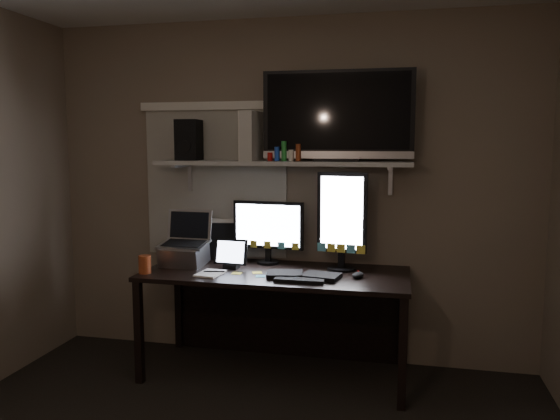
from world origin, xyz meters
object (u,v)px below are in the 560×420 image
(desk, at_px, (279,292))
(laptop, at_px, (184,239))
(tablet, at_px, (231,254))
(mouse, at_px, (358,275))
(game_console, at_px, (251,136))
(cup, at_px, (145,264))
(speaker, at_px, (189,140))
(monitor_landscape, at_px, (268,232))
(monitor_portrait, at_px, (342,221))
(keyboard, at_px, (303,275))
(tv, at_px, (338,116))

(desk, bearing_deg, laptop, -173.55)
(tablet, bearing_deg, mouse, -0.15)
(tablet, distance_m, game_console, 0.84)
(laptop, bearing_deg, game_console, 17.81)
(desk, relative_size, mouse, 16.71)
(cup, bearing_deg, tablet, 26.88)
(cup, distance_m, speaker, 0.96)
(monitor_landscape, height_order, game_console, game_console)
(speaker, bearing_deg, tablet, -30.18)
(monitor_portrait, height_order, laptop, monitor_portrait)
(desk, xyz_separation_m, game_console, (-0.22, 0.06, 1.10))
(monitor_landscape, xyz_separation_m, speaker, (-0.58, -0.03, 0.66))
(mouse, relative_size, game_console, 0.31)
(desk, distance_m, tablet, 0.44)
(keyboard, relative_size, cup, 3.98)
(tv, bearing_deg, cup, -161.64)
(monitor_portrait, height_order, cup, monitor_portrait)
(monitor_landscape, bearing_deg, desk, -41.32)
(monitor_landscape, bearing_deg, cup, -141.29)
(mouse, xyz_separation_m, laptop, (-1.25, 0.10, 0.17))
(mouse, height_order, game_console, game_console)
(desk, xyz_separation_m, speaker, (-0.70, 0.08, 1.07))
(keyboard, bearing_deg, desk, 131.33)
(monitor_landscape, relative_size, monitor_portrait, 0.77)
(monitor_portrait, xyz_separation_m, game_console, (-0.65, 0.03, 0.58))
(monitor_portrait, bearing_deg, laptop, -167.51)
(tv, bearing_deg, monitor_landscape, 173.75)
(tv, height_order, game_console, tv)
(tablet, bearing_deg, speaker, 159.57)
(mouse, height_order, cup, cup)
(monitor_landscape, relative_size, mouse, 4.94)
(monitor_portrait, bearing_deg, keyboard, -122.17)
(mouse, relative_size, tablet, 0.45)
(desk, relative_size, tv, 1.75)
(speaker, bearing_deg, monitor_landscape, -1.20)
(tv, bearing_deg, desk, -170.34)
(monitor_landscape, relative_size, keyboard, 1.09)
(mouse, relative_size, cup, 0.88)
(monitor_landscape, distance_m, mouse, 0.77)
(monitor_portrait, bearing_deg, monitor_landscape, 177.54)
(keyboard, xyz_separation_m, speaker, (-0.91, 0.33, 0.88))
(desk, bearing_deg, tablet, -164.29)
(tablet, bearing_deg, desk, 20.84)
(keyboard, xyz_separation_m, tv, (0.18, 0.32, 1.04))
(tv, bearing_deg, laptop, -172.84)
(monitor_portrait, height_order, mouse, monitor_portrait)
(monitor_landscape, height_order, monitor_portrait, monitor_portrait)
(monitor_portrait, xyz_separation_m, tablet, (-0.76, -0.12, -0.24))
(keyboard, xyz_separation_m, laptop, (-0.90, 0.17, 0.18))
(laptop, distance_m, cup, 0.35)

